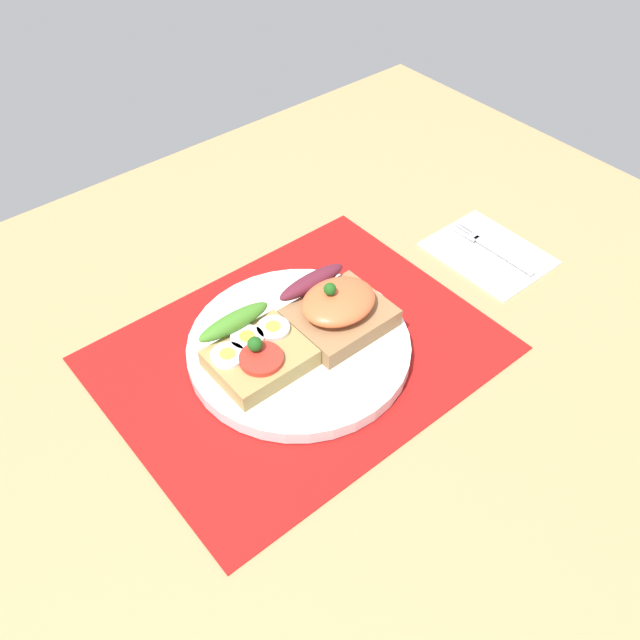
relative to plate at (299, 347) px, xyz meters
The scene contains 7 objects.
ground_plane 2.69cm from the plate, ahead, with size 120.00×90.00×3.20cm, color tan.
placemat 0.94cm from the plate, ahead, with size 41.16×32.20×0.30cm, color #A61614.
plate is the anchor object (origin of this frame).
sandwich_egg_tomato 5.77cm from the plate, behind, with size 9.94×9.67×4.34cm.
sandwich_salmon 5.97cm from the plate, ahead, with size 10.61×10.41×5.99cm.
napkin 29.64cm from the plate, ahead, with size 11.40×14.48×0.60cm, color white.
fork 30.18cm from the plate, ahead, with size 1.62×13.07×0.32cm.
Camera 1 is at (-31.09, -40.95, 56.58)cm, focal length 38.56 mm.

